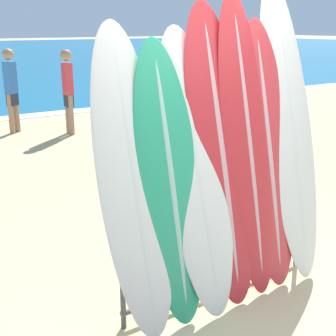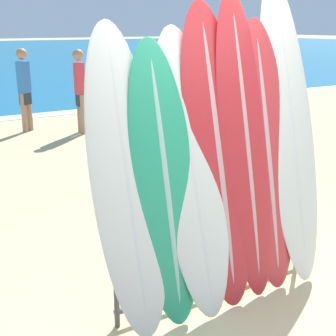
% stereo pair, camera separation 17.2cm
% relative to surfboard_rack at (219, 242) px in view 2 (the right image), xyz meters
% --- Properties ---
extents(ground_plane, '(160.00, 160.00, 0.00)m').
position_rel_surfboard_rack_xyz_m(ground_plane, '(0.12, -0.40, -0.46)').
color(ground_plane, tan).
extents(surfboard_rack, '(1.86, 0.04, 0.85)m').
position_rel_surfboard_rack_xyz_m(surfboard_rack, '(0.00, 0.00, 0.00)').
color(surfboard_rack, '#47474C').
rests_on(surfboard_rack, ground_plane).
extents(surfboard_slot_0, '(0.54, 0.63, 2.18)m').
position_rel_surfboard_rack_xyz_m(surfboard_slot_0, '(-0.78, 0.04, 0.63)').
color(surfboard_slot_0, silver).
rests_on(surfboard_slot_0, ground_plane).
extents(surfboard_slot_1, '(0.52, 0.55, 2.07)m').
position_rel_surfboard_rack_xyz_m(surfboard_slot_1, '(-0.50, 0.01, 0.57)').
color(surfboard_slot_1, '#289E70').
rests_on(surfboard_slot_1, ground_plane).
extents(surfboard_slot_2, '(0.56, 0.71, 2.15)m').
position_rel_surfboard_rack_xyz_m(surfboard_slot_2, '(-0.24, 0.04, 0.61)').
color(surfboard_slot_2, silver).
rests_on(surfboard_slot_2, ground_plane).
extents(surfboard_slot_3, '(0.58, 0.65, 2.33)m').
position_rel_surfboard_rack_xyz_m(surfboard_slot_3, '(0.00, 0.06, 0.70)').
color(surfboard_slot_3, red).
rests_on(surfboard_slot_3, ground_plane).
extents(surfboard_slot_4, '(0.49, 0.63, 2.41)m').
position_rel_surfboard_rack_xyz_m(surfboard_slot_4, '(0.27, 0.05, 0.74)').
color(surfboard_slot_4, red).
rests_on(surfboard_slot_4, ground_plane).
extents(surfboard_slot_5, '(0.54, 0.56, 2.20)m').
position_rel_surfboard_rack_xyz_m(surfboard_slot_5, '(0.49, 0.03, 0.64)').
color(surfboard_slot_5, red).
rests_on(surfboard_slot_5, ground_plane).
extents(surfboard_slot_6, '(0.53, 0.74, 2.53)m').
position_rel_surfboard_rack_xyz_m(surfboard_slot_6, '(0.77, 0.07, 0.80)').
color(surfboard_slot_6, silver).
rests_on(surfboard_slot_6, ground_plane).
extents(person_near_water, '(0.29, 0.27, 1.69)m').
position_rel_surfboard_rack_xyz_m(person_near_water, '(0.28, 7.05, 0.46)').
color(person_near_water, '#A87A5B').
rests_on(person_near_water, ground_plane).
extents(person_mid_beach, '(0.23, 0.28, 1.68)m').
position_rel_surfboard_rack_xyz_m(person_mid_beach, '(1.20, 6.29, 0.46)').
color(person_mid_beach, '#A87A5B').
rests_on(person_mid_beach, ground_plane).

